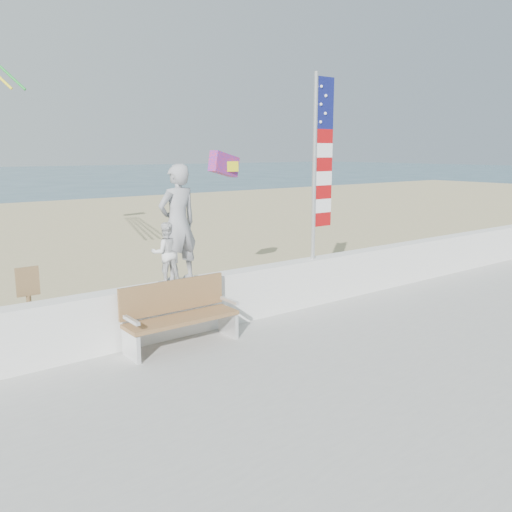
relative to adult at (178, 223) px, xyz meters
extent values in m
plane|color=#315262|center=(1.22, -2.00, -2.02)|extent=(220.00, 220.00, 0.00)
cube|color=tan|center=(1.22, 7.00, -1.98)|extent=(90.00, 40.00, 0.08)
cube|color=white|center=(1.22, 0.00, -1.39)|extent=(30.00, 0.35, 0.90)
imported|color=gray|center=(0.00, 0.00, 0.00)|extent=(0.73, 0.52, 1.88)
imported|color=silver|center=(-0.23, 0.00, -0.45)|extent=(0.55, 0.47, 0.97)
cube|color=olive|center=(-0.28, -0.55, -1.40)|extent=(1.80, 0.50, 0.06)
cube|color=olive|center=(-0.28, -0.28, -1.09)|extent=(1.80, 0.05, 0.50)
cube|color=white|center=(-1.13, -0.55, -1.64)|extent=(0.06, 0.50, 0.40)
cube|color=silver|center=(-1.13, -0.60, -1.24)|extent=(0.06, 0.45, 0.05)
cube|color=silver|center=(0.57, -0.55, -1.64)|extent=(0.06, 0.50, 0.40)
cube|color=silver|center=(0.57, -0.60, -1.24)|extent=(0.06, 0.45, 0.05)
cylinder|color=silver|center=(2.96, 0.00, 0.81)|extent=(0.08, 0.08, 3.50)
cube|color=#0F1451|center=(3.20, 0.00, 2.01)|extent=(0.44, 0.02, 0.95)
cube|color=#9E0A0C|center=(3.20, 0.00, -0.18)|extent=(0.44, 0.02, 0.26)
cube|color=white|center=(3.20, 0.00, 0.08)|extent=(0.44, 0.02, 0.26)
cube|color=#9E0A0C|center=(3.20, 0.00, 0.35)|extent=(0.44, 0.02, 0.26)
cube|color=white|center=(3.20, 0.00, 0.61)|extent=(0.44, 0.02, 0.26)
cube|color=#9E0A0C|center=(3.20, 0.00, 0.88)|extent=(0.44, 0.02, 0.26)
cube|color=white|center=(3.20, 0.00, 1.14)|extent=(0.44, 0.02, 0.26)
cube|color=#9E0A0C|center=(3.20, 0.00, 1.40)|extent=(0.44, 0.02, 0.26)
sphere|color=white|center=(3.08, -0.02, 1.66)|extent=(0.06, 0.06, 0.06)
sphere|color=white|center=(3.20, -0.02, 1.82)|extent=(0.06, 0.06, 0.06)
sphere|color=white|center=(3.08, -0.02, 1.98)|extent=(0.06, 0.06, 0.06)
sphere|color=white|center=(3.20, -0.02, 2.14)|extent=(0.06, 0.06, 0.06)
sphere|color=white|center=(3.08, -0.02, 2.30)|extent=(0.06, 0.06, 0.06)
cube|color=red|center=(2.44, 2.26, 0.85)|extent=(0.89, 0.47, 0.59)
cube|color=yellow|center=(2.59, 2.26, 0.80)|extent=(0.31, 0.23, 0.22)
cylinder|color=brown|center=(-2.24, 0.38, -1.34)|extent=(0.07, 0.07, 1.20)
cube|color=brown|center=(-2.24, 0.36, -0.69)|extent=(0.32, 0.03, 0.42)
camera|label=1|loc=(-4.22, -7.54, 1.14)|focal=38.00mm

